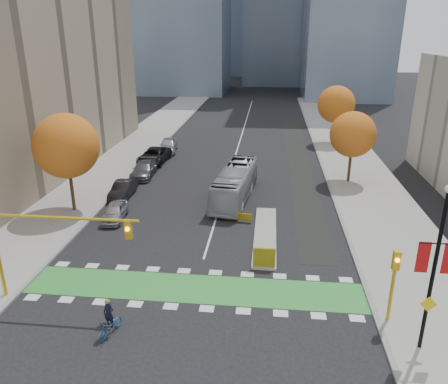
% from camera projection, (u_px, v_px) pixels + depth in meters
% --- Properties ---
extents(ground, '(300.00, 300.00, 0.00)m').
position_uv_depth(ground, '(190.00, 303.00, 24.23)').
color(ground, black).
rests_on(ground, ground).
extents(sidewalk_west, '(7.00, 120.00, 0.15)m').
position_uv_depth(sidewalk_west, '(94.00, 179.00, 44.20)').
color(sidewalk_west, gray).
rests_on(sidewalk_west, ground).
extents(sidewalk_east, '(7.00, 120.00, 0.15)m').
position_uv_depth(sidewalk_east, '(367.00, 189.00, 41.50)').
color(sidewalk_east, gray).
rests_on(sidewalk_east, ground).
extents(curb_west, '(0.30, 120.00, 0.16)m').
position_uv_depth(curb_west, '(128.00, 181.00, 43.85)').
color(curb_west, gray).
rests_on(curb_west, ground).
extents(curb_east, '(0.30, 120.00, 0.16)m').
position_uv_depth(curb_east, '(330.00, 188.00, 41.85)').
color(curb_east, gray).
rests_on(curb_east, ground).
extents(bike_crossing, '(20.00, 3.00, 0.01)m').
position_uv_depth(bike_crossing, '(195.00, 288.00, 25.63)').
color(bike_crossing, '#2E8E34').
rests_on(bike_crossing, ground).
extents(centre_line, '(0.15, 70.00, 0.01)m').
position_uv_depth(centre_line, '(241.00, 138.00, 61.53)').
color(centre_line, silver).
rests_on(centre_line, ground).
extents(bike_lane_paint, '(2.50, 50.00, 0.01)m').
position_uv_depth(bike_lane_paint, '(298.00, 159.00, 51.45)').
color(bike_lane_paint, black).
rests_on(bike_lane_paint, ground).
extents(median_island, '(1.60, 10.00, 0.16)m').
position_uv_depth(median_island, '(265.00, 235.00, 32.19)').
color(median_island, gray).
rests_on(median_island, ground).
extents(hazard_board, '(1.40, 0.12, 1.30)m').
position_uv_depth(hazard_board, '(264.00, 258.00, 27.47)').
color(hazard_board, yellow).
rests_on(hazard_board, median_island).
extents(tree_west, '(5.20, 5.20, 8.22)m').
position_uv_depth(tree_west, '(66.00, 146.00, 34.67)').
color(tree_west, '#332114').
rests_on(tree_west, ground).
extents(tree_east_near, '(4.40, 4.40, 7.08)m').
position_uv_depth(tree_east_near, '(353.00, 135.00, 41.86)').
color(tree_east_near, '#332114').
rests_on(tree_east_near, ground).
extents(tree_east_far, '(4.80, 4.80, 7.65)m').
position_uv_depth(tree_east_far, '(336.00, 104.00, 56.60)').
color(tree_east_far, '#332114').
rests_on(tree_east_far, ground).
extents(traffic_signal_west, '(8.53, 0.56, 5.20)m').
position_uv_depth(traffic_signal_west, '(39.00, 235.00, 23.14)').
color(traffic_signal_west, '#BF9914').
rests_on(traffic_signal_west, ground).
extents(traffic_signal_east, '(0.35, 0.43, 4.10)m').
position_uv_depth(traffic_signal_east, '(394.00, 276.00, 21.76)').
color(traffic_signal_east, '#BF9914').
rests_on(traffic_signal_east, ground).
extents(banner_lamppost, '(1.65, 0.36, 8.28)m').
position_uv_depth(banner_lamppost, '(435.00, 264.00, 19.14)').
color(banner_lamppost, black).
rests_on(banner_lamppost, ground).
extents(cyclist, '(1.15, 1.88, 2.05)m').
position_uv_depth(cyclist, '(110.00, 323.00, 21.53)').
color(cyclist, '#205493').
rests_on(cyclist, ground).
extents(bus, '(3.64, 10.65, 2.91)m').
position_uv_depth(bus, '(235.00, 183.00, 38.82)').
color(bus, '#9DA1A4').
rests_on(bus, ground).
extents(parked_car_a, '(1.91, 4.05, 1.34)m').
position_uv_depth(parked_car_a, '(115.00, 212.00, 34.76)').
color(parked_car_a, '#A6A7AC').
rests_on(parked_car_a, ground).
extents(parked_car_b, '(1.53, 4.40, 1.45)m').
position_uv_depth(parked_car_b, '(123.00, 189.00, 39.50)').
color(parked_car_b, black).
rests_on(parked_car_b, ground).
extents(parked_car_c, '(2.34, 5.24, 1.49)m').
position_uv_depth(parked_car_c, '(144.00, 169.00, 45.10)').
color(parked_car_c, '#535459').
rests_on(parked_car_c, ground).
extents(parked_car_d, '(3.08, 6.12, 1.66)m').
position_uv_depth(parked_car_d, '(154.00, 156.00, 49.75)').
color(parked_car_d, black).
rests_on(parked_car_d, ground).
extents(parked_car_e, '(2.61, 5.21, 1.70)m').
position_uv_depth(parked_car_e, '(168.00, 145.00, 54.36)').
color(parked_car_e, '#A7A8AD').
rests_on(parked_car_e, ground).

